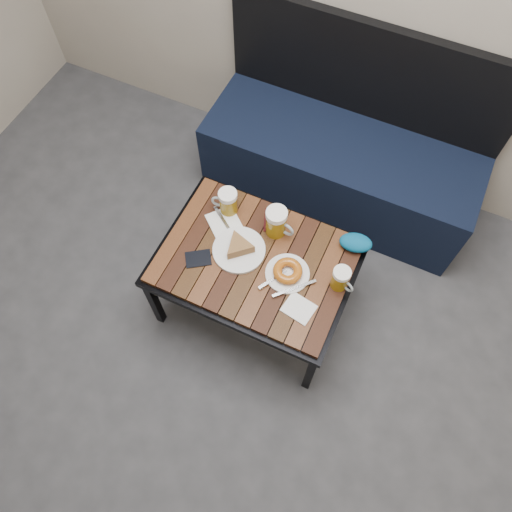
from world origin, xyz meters
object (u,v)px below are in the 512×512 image
at_px(cafe_table, 256,264).
at_px(beer_mug_right, 341,279).
at_px(knit_pouch, 356,243).
at_px(beer_mug_centre, 277,222).
at_px(passport_navy, 198,259).
at_px(passport_burgundy, 274,220).
at_px(bench, 341,161).
at_px(plate_pie, 239,248).
at_px(beer_mug_left, 228,202).
at_px(plate_bagel, 288,272).

relative_size(cafe_table, beer_mug_right, 7.14).
relative_size(beer_mug_right, knit_pouch, 0.83).
xyz_separation_m(beer_mug_centre, passport_navy, (-0.25, -0.27, -0.07)).
height_order(beer_mug_centre, beer_mug_right, beer_mug_centre).
bearing_deg(cafe_table, beer_mug_centre, 82.42).
bearing_deg(knit_pouch, passport_burgundy, -175.56).
relative_size(bench, plate_pie, 6.13).
height_order(beer_mug_centre, passport_burgundy, beer_mug_centre).
relative_size(beer_mug_right, plate_pie, 0.52).
bearing_deg(beer_mug_left, passport_burgundy, 179.50).
bearing_deg(beer_mug_centre, bench, 90.48).
xyz_separation_m(beer_mug_left, beer_mug_right, (0.58, -0.14, -0.01)).
xyz_separation_m(bench, knit_pouch, (0.24, -0.57, 0.23)).
height_order(beer_mug_centre, plate_bagel, beer_mug_centre).
xyz_separation_m(beer_mug_left, passport_navy, (-0.01, -0.28, -0.06)).
bearing_deg(beer_mug_left, beer_mug_centre, 167.39).
bearing_deg(beer_mug_left, knit_pouch, 176.00).
xyz_separation_m(beer_mug_left, passport_burgundy, (0.21, 0.04, -0.06)).
height_order(bench, cafe_table, bench).
xyz_separation_m(beer_mug_centre, knit_pouch, (0.34, 0.07, -0.04)).
relative_size(beer_mug_centre, knit_pouch, 1.05).
relative_size(beer_mug_left, passport_navy, 1.23).
bearing_deg(passport_navy, beer_mug_centre, 103.12).
bearing_deg(plate_pie, beer_mug_right, 3.80).
bearing_deg(plate_pie, bench, 76.12).
relative_size(beer_mug_right, passport_navy, 1.09).
distance_m(plate_pie, passport_burgundy, 0.22).
distance_m(bench, cafe_table, 0.83).
bearing_deg(beer_mug_right, cafe_table, -152.21).
distance_m(bench, knit_pouch, 0.66).
height_order(beer_mug_left, plate_pie, beer_mug_left).
distance_m(beer_mug_left, passport_burgundy, 0.22).
relative_size(cafe_table, passport_burgundy, 6.99).
relative_size(cafe_table, beer_mug_centre, 5.65).
distance_m(cafe_table, beer_mug_right, 0.38).
height_order(cafe_table, beer_mug_centre, beer_mug_centre).
distance_m(beer_mug_centre, passport_navy, 0.37).
distance_m(cafe_table, passport_burgundy, 0.21).
height_order(beer_mug_centre, passport_navy, beer_mug_centre).
bearing_deg(cafe_table, passport_burgundy, 92.41).
bearing_deg(cafe_table, beer_mug_right, 5.56).
height_order(beer_mug_right, knit_pouch, beer_mug_right).
bearing_deg(plate_pie, passport_burgundy, 69.85).
height_order(cafe_table, knit_pouch, knit_pouch).
xyz_separation_m(beer_mug_left, plate_bagel, (0.37, -0.18, -0.05)).
bearing_deg(cafe_table, plate_pie, 176.12).
bearing_deg(beer_mug_left, beer_mug_right, 156.28).
bearing_deg(knit_pouch, plate_bagel, -130.28).
height_order(bench, plate_bagel, bench).
relative_size(beer_mug_left, plate_bagel, 0.60).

